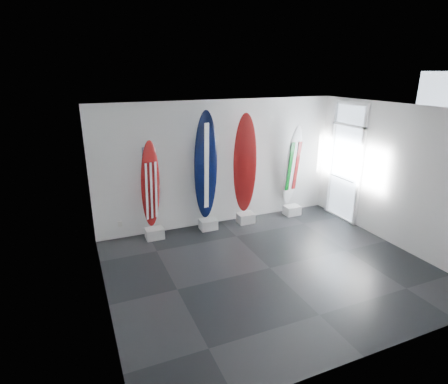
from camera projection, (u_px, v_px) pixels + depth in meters
name	position (u px, v px, depth m)	size (l,w,h in m)	color
floor	(270.00, 268.00, 7.03)	(6.00, 6.00, 0.00)	black
ceiling	(277.00, 110.00, 6.08)	(6.00, 6.00, 0.00)	white
wall_back	(220.00, 164.00, 8.74)	(6.00, 6.00, 0.00)	white
wall_front	(379.00, 257.00, 4.37)	(6.00, 6.00, 0.00)	white
wall_left	(99.00, 220.00, 5.44)	(5.00, 5.00, 0.00)	white
wall_right	(397.00, 177.00, 7.67)	(5.00, 5.00, 0.00)	white
display_block_usa	(155.00, 233.00, 8.25)	(0.40, 0.30, 0.24)	silver
surfboard_usa	(151.00, 185.00, 7.98)	(0.45, 0.08, 2.00)	maroon
display_block_navy	(208.00, 224.00, 8.73)	(0.40, 0.30, 0.24)	silver
surfboard_navy	(206.00, 167.00, 8.37)	(0.58, 0.08, 2.57)	black
display_block_swiss	(246.00, 218.00, 9.10)	(0.40, 0.30, 0.24)	silver
surfboard_swiss	(245.00, 164.00, 8.76)	(0.56, 0.08, 2.48)	maroon
display_block_italy	(292.00, 210.00, 9.61)	(0.40, 0.30, 0.24)	silver
surfboard_italy	(292.00, 166.00, 9.32)	(0.48, 0.08, 2.12)	white
wall_outlet	(120.00, 224.00, 8.17)	(0.09, 0.02, 0.13)	silver
glass_door	(345.00, 164.00, 9.03)	(0.12, 1.16, 2.85)	white
balcony	(381.00, 192.00, 9.82)	(2.80, 2.20, 1.20)	slate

